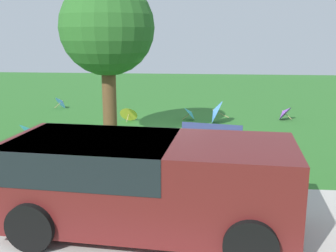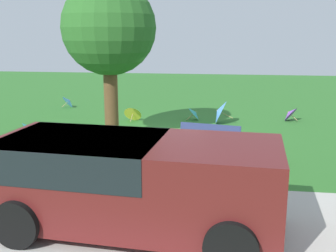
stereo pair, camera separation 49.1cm
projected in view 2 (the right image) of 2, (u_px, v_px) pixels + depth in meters
The scene contains 13 objects.
ground at pixel (165, 133), 13.27m from camera, with size 40.00×40.00×0.00m, color #2D6B28.
road_strip at pixel (109, 226), 6.87m from camera, with size 40.00×4.10×0.01m, color #B2AFA8.
van_dark at pixel (126, 176), 6.63m from camera, with size 4.73×2.41×1.53m.
park_bench at pixel (211, 139), 10.70m from camera, with size 1.66×0.78×0.90m.
shade_tree at pixel (109, 29), 11.95m from camera, with size 2.81×2.81×4.77m.
parasol_teal_0 at pixel (48, 146), 10.58m from camera, with size 0.71×0.70×0.54m.
parasol_blue_0 at pixel (219, 111), 14.63m from camera, with size 0.80×0.94×0.89m.
parasol_purple_0 at pixel (289, 113), 15.09m from camera, with size 0.72×0.78×0.58m.
parasol_pink_0 at pixel (268, 148), 10.59m from camera, with size 0.62×0.55×0.56m.
parasol_blue_3 at pixel (69, 101), 17.86m from camera, with size 0.74×0.75×0.56m.
parasol_teal_1 at pixel (34, 130), 12.20m from camera, with size 0.92×0.96×0.68m.
parasol_yellow_1 at pixel (133, 113), 15.08m from camera, with size 0.70×0.63×0.61m.
parasol_teal_2 at pixel (195, 113), 15.23m from camera, with size 0.58×0.63×0.52m.
Camera 2 is at (-1.87, 12.75, 3.20)m, focal length 43.32 mm.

